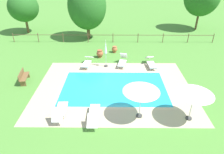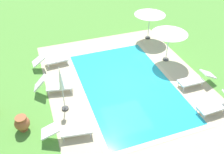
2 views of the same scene
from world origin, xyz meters
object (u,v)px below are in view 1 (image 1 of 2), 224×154
at_px(terracotta_urn_by_tree, 100,53).
at_px(patio_umbrella_closed_row_mid_west, 106,50).
at_px(patio_umbrella_open_foreground, 195,91).
at_px(tree_far_west, 23,7).
at_px(sun_lounger_north_mid, 94,114).
at_px(terracotta_urn_near_fence, 115,49).
at_px(wooden_bench_lawn_side, 23,76).
at_px(sun_lounger_north_end, 87,62).
at_px(sun_lounger_north_near_steps, 123,61).
at_px(tree_centre, 87,6).
at_px(patio_umbrella_open_by_bench, 141,89).
at_px(sun_lounger_north_far, 60,110).
at_px(sun_lounger_south_near_corner, 151,63).

bearing_deg(terracotta_urn_by_tree, patio_umbrella_closed_row_mid_west, -71.37).
bearing_deg(patio_umbrella_open_foreground, tree_far_west, 133.39).
xyz_separation_m(sun_lounger_north_mid, terracotta_urn_near_fence, (1.21, 9.97, -0.01)).
relative_size(patio_umbrella_open_foreground, wooden_bench_lawn_side, 1.40).
xyz_separation_m(sun_lounger_north_mid, tree_far_west, (-9.90, 16.35, 2.82)).
distance_m(patio_umbrella_closed_row_mid_west, terracotta_urn_by_tree, 2.33).
relative_size(sun_lounger_north_mid, terracotta_urn_near_fence, 3.26).
xyz_separation_m(sun_lounger_north_end, patio_umbrella_closed_row_mid_west, (1.64, -0.12, 1.20)).
bearing_deg(sun_lounger_north_end, sun_lounger_north_near_steps, 2.45).
bearing_deg(terracotta_urn_near_fence, tree_far_west, 150.12).
height_order(patio_umbrella_open_foreground, tree_centre, tree_centre).
height_order(patio_umbrella_open_by_bench, patio_umbrella_closed_row_mid_west, patio_umbrella_closed_row_mid_west).
bearing_deg(patio_umbrella_open_foreground, sun_lounger_north_near_steps, 117.10).
bearing_deg(terracotta_urn_by_tree, patio_umbrella_open_by_bench, -71.53).
bearing_deg(patio_umbrella_open_foreground, wooden_bench_lawn_side, 159.96).
xyz_separation_m(patio_umbrella_closed_row_mid_west, wooden_bench_lawn_side, (-6.12, -2.69, -1.09)).
relative_size(sun_lounger_north_mid, patio_umbrella_open_by_bench, 0.95).
relative_size(sun_lounger_north_near_steps, sun_lounger_north_end, 0.92).
height_order(terracotta_urn_near_fence, tree_far_west, tree_far_west).
height_order(wooden_bench_lawn_side, tree_centre, tree_centre).
distance_m(sun_lounger_north_near_steps, sun_lounger_north_far, 7.86).
bearing_deg(terracotta_urn_by_tree, sun_lounger_north_end, -119.08).
distance_m(wooden_bench_lawn_side, terracotta_urn_near_fence, 9.02).
bearing_deg(patio_umbrella_closed_row_mid_west, terracotta_urn_near_fence, 76.39).
xyz_separation_m(sun_lounger_north_end, terracotta_urn_near_fence, (2.40, 3.02, -0.01)).
distance_m(sun_lounger_north_near_steps, terracotta_urn_near_fence, 2.97).
xyz_separation_m(sun_lounger_north_far, tree_centre, (0.12, 14.11, 3.26)).
height_order(sun_lounger_north_far, tree_centre, tree_centre).
relative_size(wooden_bench_lawn_side, terracotta_urn_by_tree, 2.12).
bearing_deg(sun_lounger_north_far, patio_umbrella_open_foreground, -1.56).
distance_m(patio_umbrella_closed_row_mid_west, wooden_bench_lawn_side, 6.78).
height_order(tree_far_west, tree_centre, tree_centre).
distance_m(sun_lounger_north_near_steps, sun_lounger_north_mid, 7.33).
bearing_deg(sun_lounger_south_near_corner, patio_umbrella_closed_row_mid_west, -179.93).
relative_size(patio_umbrella_open_by_bench, terracotta_urn_by_tree, 2.98).
relative_size(sun_lounger_north_end, patio_umbrella_closed_row_mid_west, 0.89).
bearing_deg(sun_lounger_south_near_corner, patio_umbrella_open_foreground, -80.49).
relative_size(sun_lounger_north_far, patio_umbrella_closed_row_mid_west, 0.79).
bearing_deg(tree_centre, tree_far_west, 166.18).
height_order(sun_lounger_north_far, sun_lounger_south_near_corner, sun_lounger_north_far).
bearing_deg(sun_lounger_north_far, sun_lounger_north_end, 83.11).
height_order(patio_umbrella_open_by_bench, tree_centre, tree_centre).
distance_m(wooden_bench_lawn_side, tree_far_west, 13.21).
height_order(sun_lounger_south_near_corner, tree_centre, tree_centre).
bearing_deg(tree_far_west, sun_lounger_north_far, -63.84).
distance_m(sun_lounger_north_far, patio_umbrella_closed_row_mid_west, 7.10).
bearing_deg(sun_lounger_north_near_steps, sun_lounger_north_far, -119.80).
bearing_deg(sun_lounger_north_near_steps, terracotta_urn_by_tree, 141.71).
height_order(terracotta_urn_by_tree, tree_centre, tree_centre).
bearing_deg(tree_centre, terracotta_urn_near_fence, -55.02).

